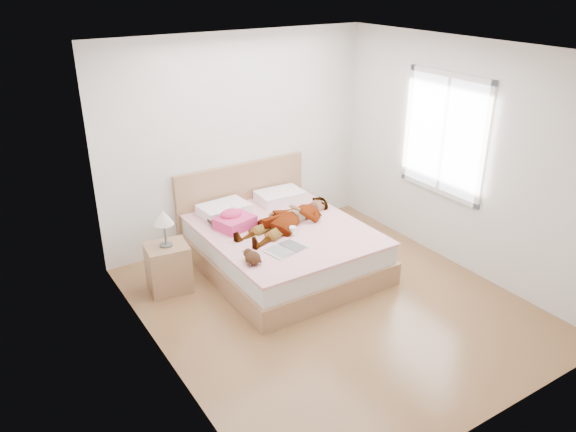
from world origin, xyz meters
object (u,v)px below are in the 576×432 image
at_px(phone, 234,209).
at_px(woman, 288,216).
at_px(plush_toy, 252,257).
at_px(magazine, 286,249).
at_px(bed, 280,243).
at_px(towel, 234,220).
at_px(coffee_mug, 293,231).
at_px(nightstand, 168,264).

bearing_deg(phone, woman, -56.90).
distance_m(phone, plush_toy, 1.05).
distance_m(magazine, plush_toy, 0.46).
relative_size(woman, magazine, 3.15).
relative_size(phone, plush_toy, 0.35).
distance_m(phone, bed, 0.67).
relative_size(towel, coffee_mug, 3.77).
bearing_deg(nightstand, plush_toy, -52.31).
bearing_deg(coffee_mug, woman, 68.06).
xyz_separation_m(coffee_mug, plush_toy, (-0.71, -0.33, 0.02)).
bearing_deg(coffee_mug, magazine, -134.71).
bearing_deg(towel, coffee_mug, -48.15).
distance_m(woman, towel, 0.63).
bearing_deg(coffee_mug, towel, 131.85).
bearing_deg(nightstand, magazine, -34.40).
bearing_deg(plush_toy, phone, 72.18).
bearing_deg(towel, nightstand, -175.64).
xyz_separation_m(phone, magazine, (0.13, -0.93, -0.15)).
bearing_deg(nightstand, woman, -7.62).
relative_size(bed, towel, 4.29).
xyz_separation_m(magazine, coffee_mug, (0.26, 0.27, 0.04)).
bearing_deg(towel, bed, -26.59).
relative_size(magazine, coffee_mug, 3.65).
relative_size(bed, coffee_mug, 16.18).
distance_m(towel, nightstand, 0.90).
xyz_separation_m(coffee_mug, nightstand, (-1.32, 0.46, -0.25)).
height_order(phone, plush_toy, phone).
height_order(magazine, plush_toy, plush_toy).
xyz_separation_m(phone, bed, (0.39, -0.38, -0.39)).
height_order(phone, nightstand, nightstand).
relative_size(woman, bed, 0.71).
relative_size(bed, magazine, 4.43).
height_order(coffee_mug, nightstand, nightstand).
height_order(phone, towel, towel).
bearing_deg(bed, coffee_mug, -89.54).
distance_m(towel, magazine, 0.82).
distance_m(bed, nightstand, 1.33).
bearing_deg(plush_toy, nightstand, 127.69).
bearing_deg(bed, towel, 153.41).
xyz_separation_m(woman, plush_toy, (-0.82, -0.60, -0.03)).
distance_m(bed, magazine, 0.66).
distance_m(woman, plush_toy, 1.02).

